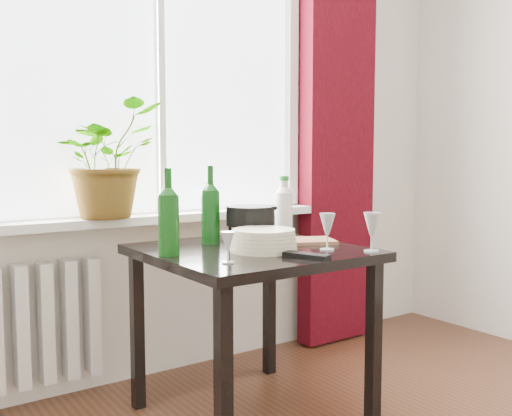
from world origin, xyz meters
TOP-DOWN VIEW (x-y plane):
  - window at (0.00, 2.22)m, footprint 1.72×0.08m
  - windowsill at (0.00, 2.15)m, footprint 1.72×0.20m
  - curtain at (1.12, 2.12)m, footprint 0.50×0.12m
  - radiator at (-0.75, 2.18)m, footprint 0.80×0.10m
  - table at (0.10, 1.55)m, footprint 0.85×0.85m
  - potted_plant at (-0.31, 2.12)m, footprint 0.62×0.59m
  - wine_bottle_left at (-0.26, 1.59)m, footprint 0.10×0.10m
  - wine_bottle_right at (0.02, 1.76)m, footprint 0.10×0.10m
  - bottle_amber at (0.07, 1.84)m, footprint 0.09×0.09m
  - cleaning_bottle at (0.44, 1.77)m, footprint 0.09×0.09m
  - wineglass_front_right at (0.33, 1.32)m, footprint 0.08×0.08m
  - wineglass_far_right at (0.45, 1.19)m, footprint 0.08×0.08m
  - wineglass_back_center at (0.20, 1.69)m, footprint 0.09×0.09m
  - wineglass_back_left at (-0.12, 1.91)m, footprint 0.09×0.09m
  - wineglass_front_left at (-0.17, 1.31)m, footprint 0.06×0.06m
  - plate_stack at (0.10, 1.45)m, footprint 0.36×0.36m
  - fondue_pot at (0.18, 1.67)m, footprint 0.30×0.28m
  - tv_remote at (0.13, 1.23)m, footprint 0.12×0.19m
  - cutting_board at (0.37, 1.54)m, footprint 0.34×0.29m

SIDE VIEW (x-z plane):
  - radiator at x=-0.75m, z-range 0.10..0.66m
  - table at x=0.10m, z-range 0.28..1.02m
  - cutting_board at x=0.37m, z-range 0.74..0.76m
  - tv_remote at x=0.13m, z-range 0.74..0.76m
  - plate_stack at x=0.10m, z-range 0.74..0.83m
  - wineglass_front_left at x=-0.17m, z-range 0.74..0.86m
  - wineglass_front_right at x=0.33m, z-range 0.74..0.90m
  - wineglass_back_left at x=-0.12m, z-range 0.74..0.90m
  - wineglass_far_right at x=0.45m, z-range 0.74..0.91m
  - wineglass_back_center at x=0.20m, z-range 0.74..0.91m
  - fondue_pot at x=0.18m, z-range 0.74..0.91m
  - windowsill at x=0.00m, z-range 0.80..0.84m
  - bottle_amber at x=0.07m, z-range 0.74..1.02m
  - cleaning_bottle at x=0.44m, z-range 0.74..1.04m
  - wine_bottle_left at x=-0.26m, z-range 0.74..1.09m
  - wine_bottle_right at x=0.02m, z-range 0.74..1.09m
  - potted_plant at x=-0.31m, z-range 0.84..1.38m
  - curtain at x=1.12m, z-range 0.01..2.58m
  - window at x=0.00m, z-range 0.79..2.41m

